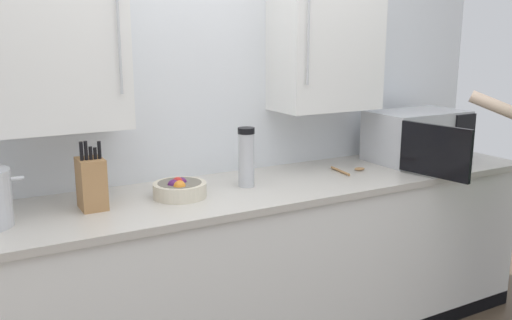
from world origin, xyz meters
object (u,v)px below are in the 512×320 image
Objects in this scene: microwave_oven at (414,136)px; fruit_bowl at (180,188)px; knife_block at (92,183)px; thermos_flask at (246,157)px; wooden_spoon at (351,170)px.

microwave_oven reaches higher than fruit_bowl.
knife_block reaches higher than thermos_flask.
microwave_oven is 1.98m from knife_block.
fruit_bowl is at bearing -178.73° from microwave_oven.
wooden_spoon is at bearing -0.65° from knife_block.
thermos_flask is 1.56× the size of wooden_spoon.
fruit_bowl is (-0.37, -0.02, -0.11)m from thermos_flask.
knife_block reaches higher than fruit_bowl.
thermos_flask is at bearing -179.14° from microwave_oven.
wooden_spoon is at bearing 0.32° from fruit_bowl.
knife_block is at bearing 176.85° from fruit_bowl.
wooden_spoon is (-0.52, -0.03, -0.15)m from microwave_oven.
microwave_oven is at bearing 1.27° from fruit_bowl.
wooden_spoon is 0.77× the size of fruit_bowl.
wooden_spoon is at bearing -0.93° from thermos_flask.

